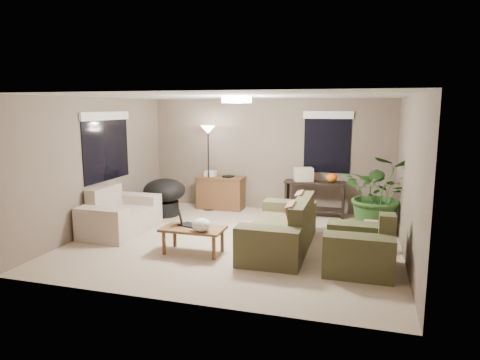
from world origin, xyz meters
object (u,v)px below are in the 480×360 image
(armchair, at_px, (360,250))
(papasan_chair, at_px, (165,194))
(main_sofa, at_px, (282,231))
(houseplant, at_px, (379,202))
(loveseat, at_px, (119,216))
(coffee_table, at_px, (193,231))
(desk, at_px, (221,192))
(cat_scratching_post, at_px, (370,238))
(console_table, at_px, (315,196))
(floor_lamp, at_px, (208,140))

(armchair, distance_m, papasan_chair, 4.61)
(main_sofa, relative_size, armchair, 2.20)
(houseplant, bearing_deg, armchair, -98.29)
(loveseat, xyz_separation_m, coffee_table, (1.79, -0.71, 0.06))
(desk, relative_size, cat_scratching_post, 2.20)
(main_sofa, bearing_deg, armchair, -26.96)
(console_table, bearing_deg, floor_lamp, -176.91)
(armchair, distance_m, desk, 4.34)
(armchair, relative_size, cat_scratching_post, 2.00)
(desk, xyz_separation_m, cat_scratching_post, (3.29, -2.11, -0.16))
(desk, relative_size, console_table, 0.85)
(houseplant, bearing_deg, loveseat, -164.26)
(armchair, xyz_separation_m, papasan_chair, (-4.10, 2.08, 0.17))
(floor_lamp, height_order, houseplant, floor_lamp)
(papasan_chair, bearing_deg, loveseat, -100.74)
(coffee_table, bearing_deg, main_sofa, 25.68)
(console_table, bearing_deg, desk, 178.75)
(floor_lamp, bearing_deg, houseplant, -12.37)
(papasan_chair, bearing_deg, armchair, -26.91)
(console_table, xyz_separation_m, papasan_chair, (-3.11, -0.87, 0.03))
(desk, xyz_separation_m, console_table, (2.15, -0.05, 0.06))
(desk, xyz_separation_m, floor_lamp, (-0.23, -0.18, 1.22))
(coffee_table, xyz_separation_m, cat_scratching_post, (2.73, 0.89, -0.14))
(floor_lamp, bearing_deg, loveseat, -115.26)
(console_table, height_order, houseplant, houseplant)
(desk, distance_m, cat_scratching_post, 3.91)
(main_sofa, distance_m, cat_scratching_post, 1.43)
(coffee_table, height_order, floor_lamp, floor_lamp)
(console_table, height_order, papasan_chair, papasan_chair)
(desk, bearing_deg, loveseat, -118.16)
(loveseat, bearing_deg, houseplant, 15.74)
(armchair, height_order, console_table, armchair)
(main_sofa, xyz_separation_m, papasan_chair, (-2.85, 1.45, 0.17))
(loveseat, bearing_deg, desk, 61.84)
(armchair, bearing_deg, cat_scratching_post, 80.33)
(coffee_table, bearing_deg, console_table, 61.76)
(coffee_table, bearing_deg, armchair, 0.05)
(main_sofa, relative_size, papasan_chair, 2.10)
(papasan_chair, relative_size, floor_lamp, 0.55)
(loveseat, distance_m, armchair, 4.42)
(desk, relative_size, papasan_chair, 1.05)
(loveseat, xyz_separation_m, floor_lamp, (1.00, 2.12, 1.30))
(coffee_table, relative_size, papasan_chair, 0.95)
(floor_lamp, distance_m, houseplant, 3.88)
(main_sofa, height_order, desk, main_sofa)
(cat_scratching_post, bearing_deg, coffee_table, -161.93)
(desk, distance_m, console_table, 2.15)
(console_table, distance_m, cat_scratching_post, 2.37)
(main_sofa, height_order, loveseat, same)
(cat_scratching_post, bearing_deg, console_table, 118.94)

